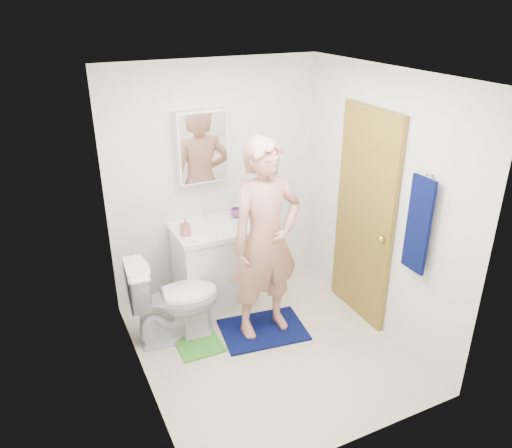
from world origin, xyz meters
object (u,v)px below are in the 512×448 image
Objects in this scene: medicine_cabinet at (202,147)px; man at (266,241)px; vanity_cabinet at (215,267)px; toothbrush_cup at (236,213)px; toilet at (174,299)px; soap_dispenser at (186,227)px; towel at (418,225)px.

man is (0.24, -0.89, -0.65)m from medicine_cabinet.
vanity_cabinet is 0.59m from toothbrush_cup.
vanity_cabinet is 1.22m from medicine_cabinet.
toilet is 1.11m from toothbrush_cup.
soap_dispenser is (-0.30, -0.29, -0.66)m from medicine_cabinet.
man is (0.24, -0.67, 0.55)m from vanity_cabinet.
towel is at bearing -61.29° from toothbrush_cup.
medicine_cabinet is 1.13m from man.
toilet is at bearing -131.20° from medicine_cabinet.
toothbrush_cup reaches higher than vanity_cabinet.
medicine_cabinet reaches higher than vanity_cabinet.
man reaches higher than toilet.
man reaches higher than soap_dispenser.
vanity_cabinet is at bearing -157.97° from toothbrush_cup.
toothbrush_cup is at bearing -52.78° from toilet.
medicine_cabinet is 0.78m from soap_dispenser.
towel reaches higher than toothbrush_cup.
toothbrush_cup is at bearing 22.03° from vanity_cabinet.
toilet is (-1.73, 1.08, -0.84)m from towel.
toothbrush_cup is (0.60, 0.19, -0.04)m from soap_dispenser.
man is (-0.94, 0.82, -0.30)m from towel.
toilet is 4.73× the size of soap_dispenser.
medicine_cabinet reaches higher than toilet.
vanity_cabinet is 2.08m from towel.
soap_dispenser reaches higher than vanity_cabinet.
towel is (1.18, -1.48, 0.85)m from vanity_cabinet.
toilet is 0.67m from soap_dispenser.
towel is 4.59× the size of soap_dispenser.
soap_dispenser reaches higher than toothbrush_cup.
towel is 0.43× the size of man.
medicine_cabinet reaches higher than soap_dispenser.
toilet is 6.95× the size of toothbrush_cup.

